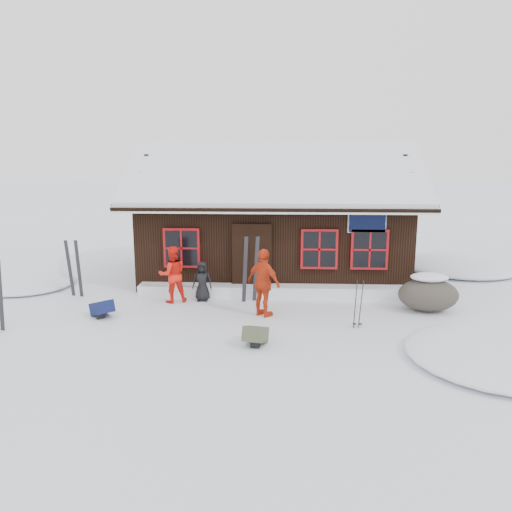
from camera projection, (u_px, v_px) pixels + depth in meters
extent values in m
plane|color=white|center=(209.00, 322.00, 12.02)|extent=(120.00, 120.00, 0.00)
cube|color=black|center=(274.00, 237.00, 16.59)|extent=(8.00, 5.00, 2.50)
cube|color=black|center=(274.00, 175.00, 14.72)|extent=(8.90, 3.14, 1.88)
cube|color=black|center=(275.00, 172.00, 17.61)|extent=(8.90, 3.14, 1.88)
cube|color=white|center=(274.00, 171.00, 14.69)|extent=(8.72, 3.07, 1.86)
cube|color=white|center=(275.00, 168.00, 17.58)|extent=(8.72, 3.07, 1.86)
cube|color=white|center=(275.00, 146.00, 15.99)|extent=(8.81, 0.22, 0.14)
cube|color=silver|center=(273.00, 210.00, 13.46)|extent=(8.90, 0.10, 0.20)
cube|color=black|center=(252.00, 260.00, 14.17)|extent=(1.00, 0.10, 2.00)
cube|color=black|center=(367.00, 221.00, 13.77)|extent=(1.00, 0.06, 0.60)
cube|color=maroon|center=(182.00, 248.00, 14.18)|extent=(1.04, 0.10, 1.14)
cube|color=black|center=(181.00, 248.00, 14.14)|extent=(0.90, 0.04, 1.00)
cube|color=maroon|center=(319.00, 249.00, 14.01)|extent=(1.04, 0.10, 1.14)
cube|color=black|center=(319.00, 249.00, 13.97)|extent=(0.90, 0.04, 1.00)
cube|color=maroon|center=(369.00, 250.00, 13.94)|extent=(1.04, 0.10, 1.14)
cube|color=black|center=(370.00, 250.00, 13.90)|extent=(0.90, 0.04, 1.00)
cube|color=white|center=(273.00, 291.00, 14.12)|extent=(7.60, 0.60, 0.35)
ellipsoid|color=white|center=(28.00, 286.00, 15.23)|extent=(2.80, 2.80, 0.34)
ellipsoid|color=white|center=(498.00, 360.00, 9.79)|extent=(3.60, 3.60, 0.43)
ellipsoid|color=white|center=(459.00, 269.00, 17.52)|extent=(4.00, 4.00, 0.48)
imported|color=red|center=(172.00, 274.00, 13.50)|extent=(0.92, 0.83, 1.55)
imported|color=red|center=(264.00, 283.00, 12.30)|extent=(1.03, 0.96, 1.71)
imported|color=black|center=(202.00, 281.00, 13.66)|extent=(0.54, 0.36, 1.10)
ellipsoid|color=#4D463E|center=(428.00, 295.00, 12.83)|extent=(1.52, 1.14, 0.84)
ellipsoid|color=white|center=(429.00, 281.00, 12.76)|extent=(0.96, 0.69, 0.21)
cube|color=black|center=(1.00, 297.00, 11.24)|extent=(0.23, 0.16, 1.73)
cube|color=black|center=(70.00, 269.00, 14.09)|extent=(0.20, 0.07, 1.66)
cube|color=black|center=(79.00, 269.00, 14.05)|extent=(0.19, 0.10, 1.66)
cube|color=black|center=(245.00, 270.00, 13.53)|extent=(0.18, 0.12, 1.85)
cube|color=black|center=(256.00, 270.00, 13.59)|extent=(0.20, 0.07, 1.85)
cylinder|color=black|center=(355.00, 305.00, 11.55)|extent=(0.08, 0.10, 1.18)
cylinder|color=black|center=(361.00, 305.00, 11.55)|extent=(0.08, 0.10, 1.18)
cube|color=#101845|center=(102.00, 311.00, 12.38)|extent=(0.71, 0.71, 0.31)
cube|color=#474B35|center=(255.00, 338.00, 10.56)|extent=(0.56, 0.67, 0.32)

